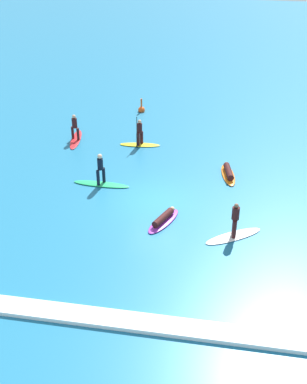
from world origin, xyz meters
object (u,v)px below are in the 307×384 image
Objects in this scene: surfer_on_white_board at (234,228)px; surfer_on_purple_board at (164,219)px; surfer_on_green_board at (101,177)px; surfer_on_red_board at (75,133)px; surfer_on_yellow_board at (140,138)px; surfer_on_orange_board at (228,173)px; marker_buoy at (141,109)px.

surfer_on_white_board is 3.45m from surfer_on_purple_board.
surfer_on_green_board is at bearing 74.88° from surfer_on_purple_board.
surfer_on_red_board is at bearing 62.38° from surfer_on_purple_board.
surfer_on_yellow_board is 6.44m from surfer_on_orange_board.
surfer_on_yellow_board is 5.79m from marker_buoy.
surfer_on_white_board is at bearing 40.48° from surfer_on_red_board.
surfer_on_purple_board is 2.34× the size of marker_buoy.
surfer_on_red_board is at bearing -58.46° from surfer_on_green_board.
marker_buoy reaches higher than surfer_on_orange_board.
surfer_on_yellow_board reaches higher than surfer_on_orange_board.
surfer_on_yellow_board is 2.34× the size of marker_buoy.
surfer_on_purple_board is 5.95m from surfer_on_orange_board.
marker_buoy is (-1.00, 5.70, -0.31)m from surfer_on_yellow_board.
surfer_on_red_board is 2.75× the size of marker_buoy.
surfer_on_yellow_board is (1.09, 5.29, 0.01)m from surfer_on_green_board.
marker_buoy is at bearing 37.59° from surfer_on_purple_board.
surfer_on_white_board is at bearing 119.33° from surfer_on_yellow_board.
surfer_on_orange_board is (-0.51, 5.88, -0.32)m from surfer_on_white_board.
surfer_on_green_board is at bearing 73.12° from surfer_on_yellow_board.
surfer_on_yellow_board is at bearing 90.47° from surfer_on_white_board.
surfer_on_red_board is 1.13× the size of surfer_on_orange_board.
surfer_on_red_board is 10.38m from surfer_on_orange_board.
surfer_on_green_board reaches higher than surfer_on_orange_board.
surfer_on_red_board is at bearing 104.88° from surfer_on_white_board.
surfer_on_orange_board is at bearing -52.70° from marker_buoy.
surfer_on_white_board is 10.86m from surfer_on_yellow_board.
surfer_on_white_board reaches higher than marker_buoy.
marker_buoy is at bearing 25.87° from surfer_on_orange_board.
surfer_on_green_board is at bearing 21.69° from surfer_on_red_board.
surfer_on_green_board reaches higher than marker_buoy.
surfer_on_green_board reaches higher than surfer_on_purple_board.
surfer_on_green_board is at bearing -90.44° from marker_buoy.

